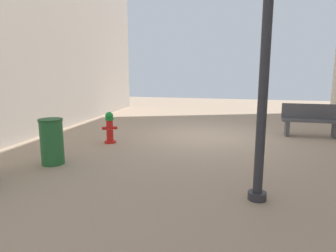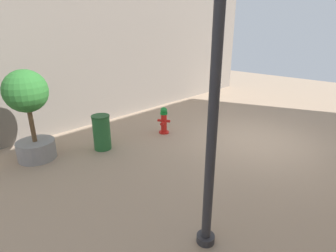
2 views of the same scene
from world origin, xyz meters
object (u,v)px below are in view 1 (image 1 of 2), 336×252
object	(u,v)px
fire_hydrant	(110,127)
bench_near	(311,120)
trash_bin	(52,142)
street_lamp	(268,17)

from	to	relation	value
fire_hydrant	bench_near	world-z (taller)	bench_near
trash_bin	street_lamp	bearing A→B (deg)	168.47
street_lamp	trash_bin	distance (m)	4.70
street_lamp	trash_bin	xyz separation A→B (m)	(4.07, -0.83, -2.18)
street_lamp	trash_bin	world-z (taller)	street_lamp
bench_near	street_lamp	bearing A→B (deg)	70.86
fire_hydrant	street_lamp	world-z (taller)	street_lamp
bench_near	trash_bin	xyz separation A→B (m)	(5.79, 4.12, -0.01)
street_lamp	fire_hydrant	bearing A→B (deg)	-37.45
fire_hydrant	street_lamp	distance (m)	5.15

